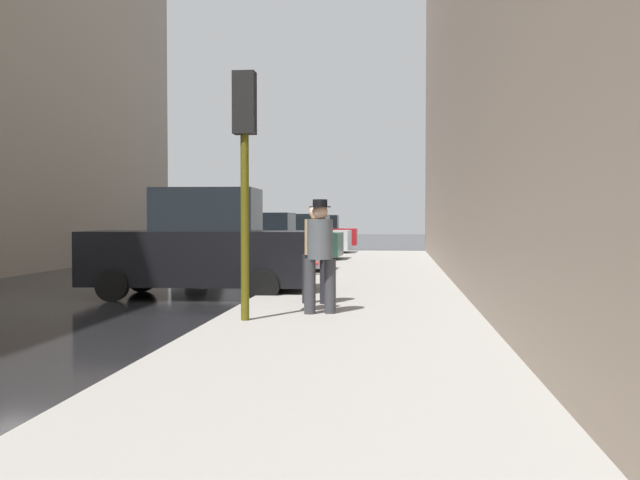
# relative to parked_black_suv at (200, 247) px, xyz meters

# --- Properties ---
(ground_plane) EXTENTS (120.00, 120.00, 0.00)m
(ground_plane) POSITION_rel_parked_black_suv_xyz_m (-2.65, -1.82, -1.03)
(ground_plane) COLOR black
(sidewalk) EXTENTS (4.00, 40.00, 0.15)m
(sidewalk) POSITION_rel_parked_black_suv_xyz_m (3.35, -1.82, -0.96)
(sidewalk) COLOR gray
(sidewalk) RESTS_ON ground_plane
(parked_black_suv) EXTENTS (4.67, 2.20, 2.25)m
(parked_black_suv) POSITION_rel_parked_black_suv_xyz_m (0.00, 0.00, 0.00)
(parked_black_suv) COLOR black
(parked_black_suv) RESTS_ON ground_plane
(parked_gray_coupe) EXTENTS (4.21, 2.07, 1.79)m
(parked_gray_coupe) POSITION_rel_parked_black_suv_xyz_m (0.00, 5.58, -0.18)
(parked_gray_coupe) COLOR slate
(parked_gray_coupe) RESTS_ON ground_plane
(parked_dark_green_sedan) EXTENTS (4.27, 2.19, 1.79)m
(parked_dark_green_sedan) POSITION_rel_parked_black_suv_xyz_m (0.00, 11.28, -0.18)
(parked_dark_green_sedan) COLOR #193828
(parked_dark_green_sedan) RESTS_ON ground_plane
(parked_silver_sedan) EXTENTS (4.26, 2.16, 1.79)m
(parked_silver_sedan) POSITION_rel_parked_black_suv_xyz_m (0.00, 16.22, -0.18)
(parked_silver_sedan) COLOR #B7BABF
(parked_silver_sedan) RESTS_ON ground_plane
(parked_red_hatchback) EXTENTS (4.25, 2.16, 1.79)m
(parked_red_hatchback) POSITION_rel_parked_black_suv_xyz_m (0.00, 21.86, -0.18)
(parked_red_hatchback) COLOR #B2191E
(parked_red_hatchback) RESTS_ON ground_plane
(fire_hydrant) EXTENTS (0.42, 0.22, 0.70)m
(fire_hydrant) POSITION_rel_parked_black_suv_xyz_m (1.80, 4.08, -0.54)
(fire_hydrant) COLOR red
(fire_hydrant) RESTS_ON sidewalk
(traffic_light) EXTENTS (0.32, 0.32, 3.60)m
(traffic_light) POSITION_rel_parked_black_suv_xyz_m (1.85, -4.24, 1.73)
(traffic_light) COLOR #514C0F
(traffic_light) RESTS_ON sidewalk
(pedestrian_with_beanie) EXTENTS (0.53, 0.50, 1.78)m
(pedestrian_with_beanie) POSITION_rel_parked_black_suv_xyz_m (2.86, -3.42, 0.10)
(pedestrian_with_beanie) COLOR #333338
(pedestrian_with_beanie) RESTS_ON sidewalk
(pedestrian_in_tan_coat) EXTENTS (0.52, 0.46, 1.71)m
(pedestrian_in_tan_coat) POSITION_rel_parked_black_suv_xyz_m (2.65, -2.10, 0.07)
(pedestrian_in_tan_coat) COLOR black
(pedestrian_in_tan_coat) RESTS_ON sidewalk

